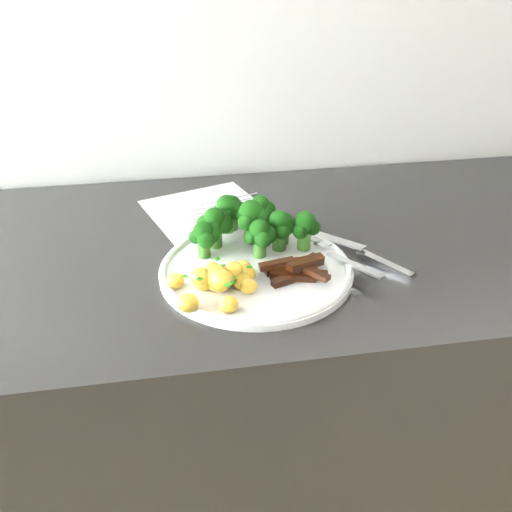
% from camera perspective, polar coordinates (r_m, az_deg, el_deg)
% --- Properties ---
extents(counter, '(2.37, 0.59, 0.89)m').
position_cam_1_polar(counter, '(1.23, 2.79, -17.29)').
color(counter, black).
rests_on(counter, ground).
extents(recipe_paper, '(0.27, 0.32, 0.00)m').
position_cam_1_polar(recipe_paper, '(1.02, -3.79, 3.53)').
color(recipe_paper, white).
rests_on(recipe_paper, counter).
extents(plate, '(0.28, 0.28, 0.02)m').
position_cam_1_polar(plate, '(0.86, 0.00, -1.27)').
color(plate, white).
rests_on(plate, counter).
extents(broccoli, '(0.20, 0.14, 0.08)m').
position_cam_1_polar(broccoli, '(0.90, -0.67, 3.31)').
color(broccoli, '#2E5E1C').
rests_on(broccoli, plate).
extents(potatoes, '(0.12, 0.11, 0.04)m').
position_cam_1_polar(potatoes, '(0.80, -3.38, -2.35)').
color(potatoes, '#FFCA4A').
rests_on(potatoes, plate).
extents(beef_strips, '(0.10, 0.08, 0.03)m').
position_cam_1_polar(beef_strips, '(0.84, 3.98, -1.23)').
color(beef_strips, black).
rests_on(beef_strips, plate).
extents(fork, '(0.09, 0.15, 0.02)m').
position_cam_1_polar(fork, '(0.88, 8.49, -0.17)').
color(fork, silver).
rests_on(fork, plate).
extents(knife, '(0.13, 0.16, 0.02)m').
position_cam_1_polar(knife, '(0.91, 11.03, -0.10)').
color(knife, silver).
rests_on(knife, plate).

